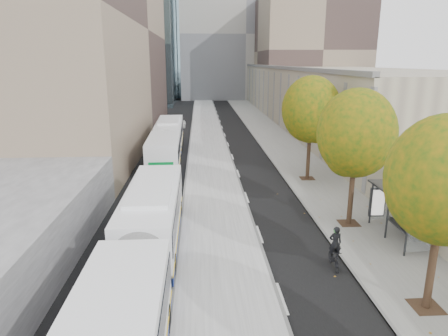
{
  "coord_description": "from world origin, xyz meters",
  "views": [
    {
      "loc": [
        -4.76,
        -7.61,
        8.99
      ],
      "look_at": [
        -3.29,
        16.53,
        2.5
      ],
      "focal_mm": 32.0,
      "sensor_mm": 36.0,
      "label": 1
    }
  ],
  "objects": [
    {
      "name": "bus_far",
      "position": [
        -7.89,
        30.32,
        1.6
      ],
      "size": [
        2.93,
        17.66,
        2.94
      ],
      "rotation": [
        0.0,
        0.0,
        0.02
      ],
      "color": "white",
      "rests_on": "ground"
    },
    {
      "name": "tree_c",
      "position": [
        3.6,
        13.0,
        5.25
      ],
      "size": [
        4.2,
        4.2,
        7.28
      ],
      "color": "black",
      "rests_on": "sidewalk"
    },
    {
      "name": "distant_car",
      "position": [
        -7.89,
        46.27,
        0.72
      ],
      "size": [
        2.58,
        4.49,
        1.44
      ],
      "primitive_type": "imported",
      "rotation": [
        0.0,
        0.0,
        -0.22
      ],
      "color": "white",
      "rests_on": "ground"
    },
    {
      "name": "bus_near",
      "position": [
        -7.16,
        7.46,
        1.57
      ],
      "size": [
        2.62,
        17.22,
        2.87
      ],
      "rotation": [
        0.0,
        0.0,
        0.0
      ],
      "color": "white",
      "rests_on": "ground"
    },
    {
      "name": "cyclist",
      "position": [
        1.15,
        8.25,
        0.74
      ],
      "size": [
        0.58,
        1.56,
        1.98
      ],
      "rotation": [
        0.0,
        0.0,
        -0.02
      ],
      "color": "black",
      "rests_on": "ground"
    },
    {
      "name": "bus_platform",
      "position": [
        -3.88,
        35.0,
        0.07
      ],
      "size": [
        4.25,
        150.0,
        0.15
      ],
      "primitive_type": "cube",
      "color": "#A3A3A3",
      "rests_on": "ground"
    },
    {
      "name": "tree_d",
      "position": [
        3.6,
        22.0,
        5.47
      ],
      "size": [
        4.4,
        4.4,
        7.6
      ],
      "color": "black",
      "rests_on": "sidewalk"
    },
    {
      "name": "bus_shelter",
      "position": [
        5.69,
        10.96,
        2.19
      ],
      "size": [
        1.9,
        4.4,
        2.53
      ],
      "color": "#383A3F",
      "rests_on": "sidewalk"
    },
    {
      "name": "sidewalk",
      "position": [
        4.12,
        35.0,
        0.04
      ],
      "size": [
        4.75,
        150.0,
        0.08
      ],
      "primitive_type": "cube",
      "color": "gray",
      "rests_on": "ground"
    },
    {
      "name": "building_tan",
      "position": [
        15.5,
        64.0,
        4.0
      ],
      "size": [
        18.0,
        92.0,
        8.0
      ],
      "primitive_type": "cube",
      "color": "gray",
      "rests_on": "ground"
    },
    {
      "name": "tree_b",
      "position": [
        3.6,
        5.0,
        5.04
      ],
      "size": [
        4.0,
        4.0,
        6.97
      ],
      "color": "black",
      "rests_on": "sidewalk"
    },
    {
      "name": "building_midrise",
      "position": [
        -22.5,
        41.0,
        12.5
      ],
      "size": [
        24.0,
        46.0,
        25.0
      ],
      "primitive_type": "cube",
      "color": "gray",
      "rests_on": "ground"
    },
    {
      "name": "building_far_block",
      "position": [
        6.0,
        96.0,
        15.0
      ],
      "size": [
        30.0,
        18.0,
        30.0
      ],
      "primitive_type": "cube",
      "color": "#9A968E",
      "rests_on": "ground"
    }
  ]
}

